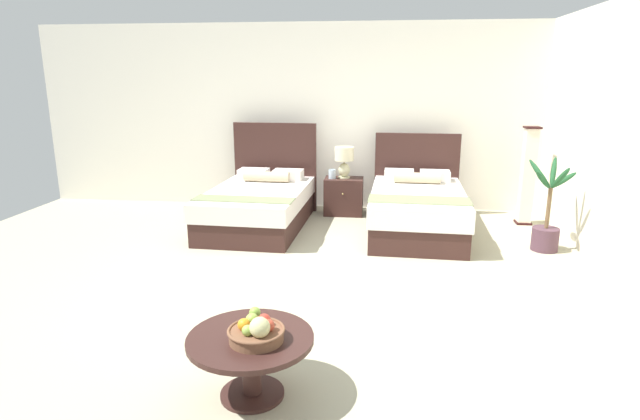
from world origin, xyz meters
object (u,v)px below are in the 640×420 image
at_px(fruit_bowl, 257,331).
at_px(floor_lamp_corner, 528,176).
at_px(potted_palm, 546,226).
at_px(loose_apple, 255,312).
at_px(coffee_table, 251,351).
at_px(vase, 332,174).
at_px(nightstand, 344,196).
at_px(bed_near_corner, 417,208).
at_px(bed_near_window, 260,204).
at_px(table_lamp, 344,159).

height_order(fruit_bowl, floor_lamp_corner, floor_lamp_corner).
xyz_separation_m(floor_lamp_corner, potted_palm, (-0.05, -1.16, -0.37)).
distance_m(loose_apple, floor_lamp_corner, 5.01).
xyz_separation_m(coffee_table, fruit_bowl, (0.06, -0.05, 0.17)).
xyz_separation_m(vase, coffee_table, (-0.08, -4.57, -0.30)).
height_order(coffee_table, loose_apple, loose_apple).
height_order(nightstand, loose_apple, nightstand).
distance_m(bed_near_corner, fruit_bowl, 4.08).
height_order(coffee_table, floor_lamp_corner, floor_lamp_corner).
distance_m(bed_near_window, nightstand, 1.34).
distance_m(vase, loose_apple, 4.32).
bearing_deg(potted_palm, coffee_table, -130.30).
bearing_deg(vase, potted_palm, -26.81).
distance_m(table_lamp, fruit_bowl, 4.70).
xyz_separation_m(loose_apple, floor_lamp_corner, (2.82, 4.14, 0.22)).
xyz_separation_m(bed_near_window, floor_lamp_corner, (3.64, 0.54, 0.36)).
distance_m(vase, coffee_table, 4.58).
relative_size(nightstand, coffee_table, 0.70).
relative_size(bed_near_corner, coffee_table, 2.67).
xyz_separation_m(table_lamp, floor_lamp_corner, (2.54, -0.24, -0.16)).
bearing_deg(coffee_table, floor_lamp_corner, 57.54).
height_order(table_lamp, loose_apple, table_lamp).
relative_size(bed_near_window, coffee_table, 2.64).
xyz_separation_m(nightstand, loose_apple, (-0.28, -4.36, 0.19)).
height_order(vase, potted_palm, potted_palm).
bearing_deg(vase, loose_apple, -91.52).
distance_m(bed_near_corner, coffee_table, 4.04).
height_order(bed_near_corner, table_lamp, bed_near_corner).
bearing_deg(coffee_table, nightstand, 86.87).
bearing_deg(bed_near_corner, loose_apple, -110.07).
bearing_deg(table_lamp, bed_near_corner, -37.79).
bearing_deg(bed_near_corner, potted_palm, -22.56).
relative_size(loose_apple, potted_palm, 0.07).
distance_m(coffee_table, potted_palm, 4.24).
distance_m(bed_near_corner, nightstand, 1.29).
distance_m(coffee_table, floor_lamp_corner, 5.21).
bearing_deg(nightstand, bed_near_window, -145.11).
bearing_deg(table_lamp, nightstand, -90.00).
bearing_deg(loose_apple, potted_palm, 47.05).
height_order(nightstand, fruit_bowl, fruit_bowl).
bearing_deg(loose_apple, fruit_bowl, -74.17).
distance_m(bed_near_window, fruit_bowl, 4.01).
distance_m(bed_near_window, table_lamp, 1.44).
bearing_deg(bed_near_corner, table_lamp, 142.21).
bearing_deg(table_lamp, loose_apple, -93.71).
bearing_deg(potted_palm, table_lamp, 150.59).
bearing_deg(bed_near_corner, floor_lamp_corner, 20.00).
bearing_deg(nightstand, vase, -166.71).
bearing_deg(coffee_table, loose_apple, 97.06).
relative_size(table_lamp, floor_lamp_corner, 0.34).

